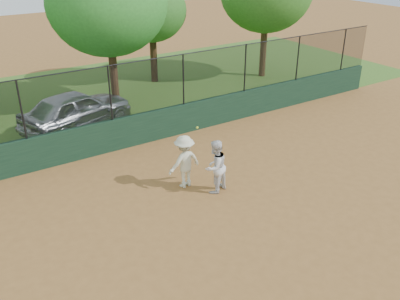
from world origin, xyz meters
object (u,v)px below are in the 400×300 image
parked_car (76,110)px  player_second (215,167)px  tree_3 (152,11)px  tree_2 (108,3)px  player_main (184,162)px

parked_car → player_second: (1.88, -7.20, 0.06)m
parked_car → tree_3: tree_3 is taller
parked_car → tree_2: bearing=-72.2°
tree_2 → tree_3: (3.26, 2.36, -0.89)m
parked_car → player_main: player_main is taller
parked_car → tree_3: bearing=-71.5°
player_second → tree_3: tree_3 is taller
player_main → tree_2: bearing=82.0°
player_main → tree_3: 11.68m
player_second → tree_2: bearing=-111.7°
player_main → tree_3: tree_3 is taller
player_main → tree_3: bearing=67.1°
tree_2 → player_main: bearing=-98.0°
player_second → player_main: size_ratio=0.81×
player_main → tree_2: 8.96m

